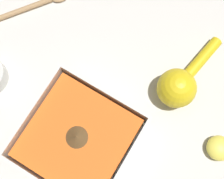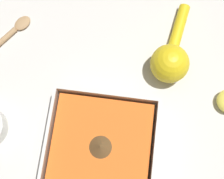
{
  "view_description": "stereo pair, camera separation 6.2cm",
  "coord_description": "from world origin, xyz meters",
  "views": [
    {
      "loc": [
        -0.1,
        0.06,
        0.64
      ],
      "look_at": [
        -0.02,
        -0.07,
        0.04
      ],
      "focal_mm": 50.0,
      "sensor_mm": 36.0,
      "label": 1
    },
    {
      "loc": [
        -0.04,
        0.08,
        0.64
      ],
      "look_at": [
        -0.02,
        -0.07,
        0.04
      ],
      "focal_mm": 50.0,
      "sensor_mm": 36.0,
      "label": 2
    }
  ],
  "objects": [
    {
      "name": "square_dish",
      "position": [
        -0.01,
        0.04,
        0.03
      ],
      "size": [
        0.2,
        0.2,
        0.07
      ],
      "color": "silver",
      "rests_on": "ground_plane"
    },
    {
      "name": "ground_plane",
      "position": [
        0.0,
        0.0,
        0.0
      ],
      "size": [
        4.0,
        4.0,
        0.0
      ],
      "primitive_type": "plane",
      "color": "beige"
    },
    {
      "name": "lemon_squeezer",
      "position": [
        -0.13,
        -0.15,
        0.04
      ],
      "size": [
        0.08,
        0.19,
        0.08
      ],
      "rotation": [
        0.0,
        0.0,
        1.39
      ],
      "color": "yellow",
      "rests_on": "ground_plane"
    }
  ]
}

